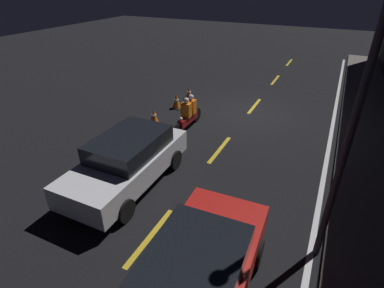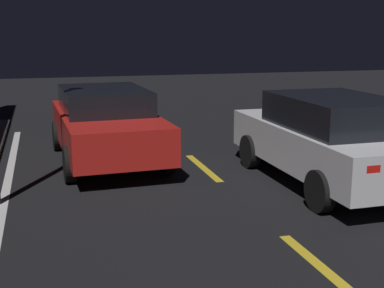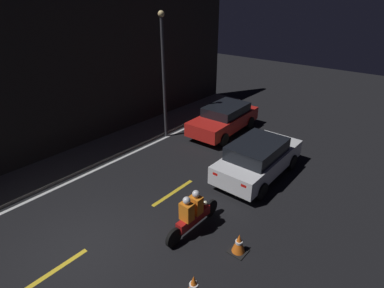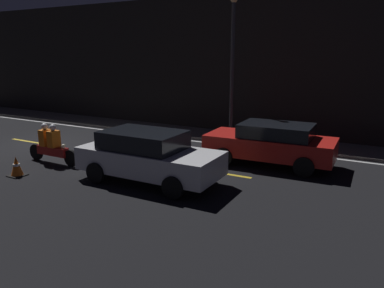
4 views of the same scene
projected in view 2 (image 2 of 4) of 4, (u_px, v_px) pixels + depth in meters
name	position (u px, v px, depth m)	size (l,w,h in m)	color
lane_dash_d	(325.00, 270.00, 5.73)	(2.00, 0.14, 0.01)	gold
lane_dash_e	(203.00, 167.00, 9.96)	(2.00, 0.14, 0.01)	gold
sedan_white	(329.00, 138.00, 8.79)	(4.19, 1.90, 1.48)	silver
taxi_red	(106.00, 123.00, 10.36)	(4.25, 2.01, 1.40)	red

